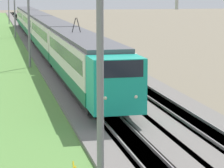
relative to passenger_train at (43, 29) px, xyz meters
name	(u,v)px	position (x,y,z in m)	size (l,w,h in m)	color
ballast_main	(50,55)	(-9.04, 0.00, -2.26)	(240.00, 4.40, 0.30)	slate
ballast_adjacent	(87,54)	(-9.04, -4.08, -2.26)	(240.00, 4.40, 0.30)	slate
track_main	(50,55)	(-9.04, 0.00, -2.25)	(240.00, 1.57, 0.45)	#4C4238
track_adjacent	(87,54)	(-9.04, -4.08, -2.25)	(240.00, 1.57, 0.45)	#4C4238
passenger_train	(43,29)	(0.00, 0.00, 0.00)	(84.84, 2.83, 5.14)	#19A88E
catenary_mast_near	(102,92)	(-51.79, 2.76, 1.60)	(0.22, 2.56, 7.75)	slate
catenary_mast_mid	(30,25)	(-18.24, 2.76, 1.62)	(0.22, 2.56, 7.79)	slate
catenary_mast_far	(15,12)	(15.30, 2.76, 1.51)	(0.22, 2.56, 7.56)	slate
catenary_mast_distant	(9,5)	(48.84, 2.76, 1.81)	(0.22, 2.56, 8.15)	slate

